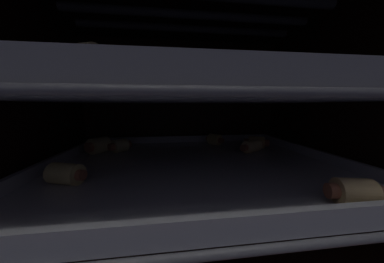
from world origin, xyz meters
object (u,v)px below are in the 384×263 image
(baking_tray_upper, at_px, (195,95))
(pig_in_blanket_upper_9, at_px, (161,87))
(pig_in_blanket_upper_1, at_px, (111,88))
(pig_in_blanket_upper_6, at_px, (80,62))
(oven_rack_lower, at_px, (194,168))
(baking_tray_lower, at_px, (194,163))
(heating_element, at_px, (195,5))
(pig_in_blanket_upper_11, at_px, (281,88))
(pig_in_blanket_lower_3, at_px, (120,146))
(pig_in_blanket_lower_6, at_px, (215,140))
(pig_in_blanket_upper_5, at_px, (139,86))
(pig_in_blanket_upper_7, at_px, (110,90))
(pig_in_blanket_upper_0, at_px, (18,71))
(pig_in_blanket_upper_10, at_px, (183,89))
(pig_in_blanket_upper_2, at_px, (161,90))
(oven_rack_upper, at_px, (195,100))
(pig_in_blanket_upper_8, at_px, (250,92))
(pig_in_blanket_lower_2, at_px, (354,192))
(pig_in_blanket_upper_3, at_px, (226,81))
(pig_in_blanket_lower_5, at_px, (66,174))
(pig_in_blanket_upper_4, at_px, (120,83))
(pig_in_blanket_lower_1, at_px, (99,145))
(pig_in_blanket_lower_4, at_px, (252,146))

(baking_tray_upper, bearing_deg, pig_in_blanket_upper_9, 137.58)
(pig_in_blanket_upper_1, distance_m, pig_in_blanket_upper_6, 0.25)
(oven_rack_lower, xyz_separation_m, baking_tray_lower, (0.00, -0.00, 0.01))
(heating_element, distance_m, pig_in_blanket_upper_9, 0.15)
(heating_element, xyz_separation_m, pig_in_blanket_upper_11, (0.17, 0.01, -0.13))
(pig_in_blanket_lower_3, height_order, pig_in_blanket_lower_6, same)
(pig_in_blanket_lower_6, bearing_deg, pig_in_blanket_upper_5, -143.73)
(pig_in_blanket_upper_5, distance_m, pig_in_blanket_upper_6, 0.18)
(pig_in_blanket_upper_9, bearing_deg, pig_in_blanket_upper_7, 145.19)
(pig_in_blanket_upper_0, bearing_deg, pig_in_blanket_upper_10, 45.91)
(pig_in_blanket_upper_0, relative_size, pig_in_blanket_upper_2, 1.03)
(oven_rack_upper, distance_m, pig_in_blanket_upper_11, 0.17)
(pig_in_blanket_upper_2, xyz_separation_m, pig_in_blanket_upper_8, (0.22, -0.01, -0.00))
(pig_in_blanket_lower_2, bearing_deg, pig_in_blanket_upper_11, 81.63)
(pig_in_blanket_lower_2, bearing_deg, oven_rack_lower, 130.76)
(pig_in_blanket_upper_0, bearing_deg, pig_in_blanket_upper_5, 51.96)
(oven_rack_lower, xyz_separation_m, pig_in_blanket_upper_7, (-0.18, 0.13, 0.15))
(pig_in_blanket_upper_2, height_order, pig_in_blanket_upper_3, pig_in_blanket_upper_2)
(heating_element, relative_size, pig_in_blanket_upper_5, 7.76)
(pig_in_blanket_lower_5, xyz_separation_m, pig_in_blanket_upper_4, (0.07, 0.04, 0.12))
(pig_in_blanket_upper_5, bearing_deg, pig_in_blanket_upper_3, -28.32)
(pig_in_blanket_upper_6, bearing_deg, heating_element, 54.19)
(pig_in_blanket_lower_5, distance_m, pig_in_blanket_upper_9, 0.21)
(baking_tray_upper, relative_size, pig_in_blanket_upper_2, 9.67)
(pig_in_blanket_upper_2, bearing_deg, baking_tray_upper, -66.79)
(pig_in_blanket_lower_1, xyz_separation_m, pig_in_blanket_upper_5, (0.10, -0.07, 0.12))
(pig_in_blanket_lower_6, height_order, pig_in_blanket_upper_0, pig_in_blanket_upper_0)
(pig_in_blanket_upper_11, bearing_deg, pig_in_blanket_upper_9, 170.16)
(pig_in_blanket_upper_10, bearing_deg, pig_in_blanket_upper_4, -133.04)
(pig_in_blanket_upper_3, distance_m, pig_in_blanket_upper_6, 0.18)
(pig_in_blanket_lower_5, xyz_separation_m, baking_tray_upper, (0.18, 0.07, 0.11))
(pig_in_blanket_upper_0, xyz_separation_m, pig_in_blanket_upper_8, (0.35, 0.24, -0.00))
(baking_tray_upper, bearing_deg, pig_in_blanket_upper_4, -164.88)
(pig_in_blanket_lower_1, xyz_separation_m, pig_in_blanket_lower_2, (0.33, -0.25, -0.00))
(baking_tray_lower, height_order, pig_in_blanket_upper_5, pig_in_blanket_upper_5)
(oven_rack_lower, bearing_deg, pig_in_blanket_lower_4, 22.88)
(pig_in_blanket_lower_1, relative_size, pig_in_blanket_upper_4, 0.93)
(baking_tray_upper, distance_m, pig_in_blanket_upper_3, 0.07)
(pig_in_blanket_lower_5, bearing_deg, pig_in_blanket_upper_4, 30.98)
(heating_element, distance_m, pig_in_blanket_upper_6, 0.23)
(pig_in_blanket_upper_4, bearing_deg, oven_rack_upper, 15.12)
(baking_tray_lower, height_order, oven_rack_upper, oven_rack_upper)
(pig_in_blanket_upper_2, height_order, pig_in_blanket_upper_10, pig_in_blanket_upper_2)
(pig_in_blanket_lower_6, distance_m, pig_in_blanket_upper_0, 0.38)
(oven_rack_lower, distance_m, pig_in_blanket_upper_10, 0.17)
(heating_element, distance_m, pig_in_blanket_upper_11, 0.21)
(pig_in_blanket_upper_8, bearing_deg, pig_in_blanket_upper_2, 176.57)
(pig_in_blanket_lower_5, relative_size, pig_in_blanket_lower_6, 1.18)
(heating_element, bearing_deg, oven_rack_lower, 90.00)
(pig_in_blanket_upper_10, bearing_deg, pig_in_blanket_lower_6, 36.07)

